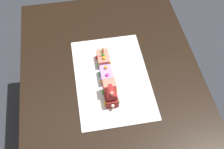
# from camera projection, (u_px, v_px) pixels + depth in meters

# --- Properties ---
(ground_plane) EXTENTS (8.00, 8.00, 0.00)m
(ground_plane) POSITION_uv_depth(u_px,v_px,m) (112.00, 137.00, 2.21)
(ground_plane) COLOR #2D3038
(dining_table) EXTENTS (1.40, 1.00, 0.74)m
(dining_table) POSITION_uv_depth(u_px,v_px,m) (112.00, 90.00, 1.71)
(dining_table) COLOR black
(dining_table) RESTS_ON ground
(cake_board) EXTENTS (0.60, 0.40, 0.00)m
(cake_board) POSITION_uv_depth(u_px,v_px,m) (112.00, 78.00, 1.62)
(cake_board) COLOR silver
(cake_board) RESTS_ON dining_table
(cake_locomotive) EXTENTS (0.14, 0.08, 0.12)m
(cake_locomotive) POSITION_uv_depth(u_px,v_px,m) (110.00, 93.00, 1.51)
(cake_locomotive) COLOR maroon
(cake_locomotive) RESTS_ON cake_board
(cake_car_gondola_lavender) EXTENTS (0.10, 0.08, 0.07)m
(cake_car_gondola_lavender) POSITION_uv_depth(u_px,v_px,m) (107.00, 75.00, 1.60)
(cake_car_gondola_lavender) COLOR #AD84E0
(cake_car_gondola_lavender) RESTS_ON cake_board
(cake_car_tanker_coral) EXTENTS (0.10, 0.08, 0.07)m
(cake_car_tanker_coral) POSITION_uv_depth(u_px,v_px,m) (103.00, 58.00, 1.67)
(cake_car_tanker_coral) COLOR #F27260
(cake_car_tanker_coral) RESTS_ON cake_board
(birthday_candle) EXTENTS (0.01, 0.01, 0.05)m
(birthday_candle) POSITION_uv_depth(u_px,v_px,m) (103.00, 50.00, 1.61)
(birthday_candle) COLOR #F24C59
(birthday_candle) RESTS_ON cake_car_tanker_coral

